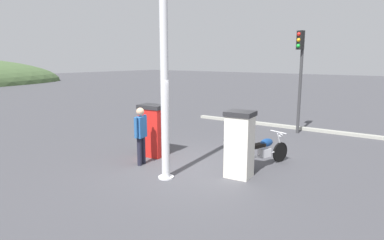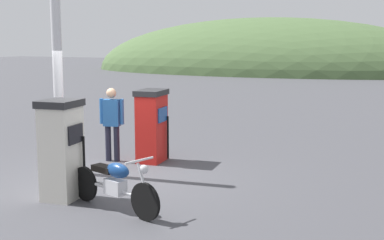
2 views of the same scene
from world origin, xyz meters
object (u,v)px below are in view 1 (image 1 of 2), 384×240
at_px(fuel_pump_near, 239,144).
at_px(canopy_support_pole, 165,89).
at_px(fuel_pump_far, 153,130).
at_px(motorcycle_near_pump, 264,150).
at_px(attendant_person, 141,132).
at_px(roadside_traffic_light, 300,65).

distance_m(fuel_pump_near, canopy_support_pole, 2.35).
bearing_deg(fuel_pump_far, motorcycle_near_pump, -70.10).
height_order(attendant_person, roadside_traffic_light, roadside_traffic_light).
bearing_deg(canopy_support_pole, attendant_person, 73.20).
height_order(attendant_person, canopy_support_pole, canopy_support_pole).
height_order(motorcycle_near_pump, attendant_person, attendant_person).
bearing_deg(roadside_traffic_light, attendant_person, 162.79).
bearing_deg(fuel_pump_near, roadside_traffic_light, 6.29).
xyz_separation_m(fuel_pump_far, roadside_traffic_light, (5.87, -2.42, 1.94)).
relative_size(fuel_pump_far, canopy_support_pole, 0.34).
relative_size(roadside_traffic_light, canopy_support_pole, 0.87).
relative_size(fuel_pump_near, fuel_pump_far, 1.06).
xyz_separation_m(motorcycle_near_pump, canopy_support_pole, (-2.38, 1.57, 1.82)).
xyz_separation_m(fuel_pump_far, motorcycle_near_pump, (1.16, -3.21, -0.36)).
relative_size(fuel_pump_far, motorcycle_near_pump, 0.81).
relative_size(motorcycle_near_pump, canopy_support_pole, 0.43).
bearing_deg(roadside_traffic_light, canopy_support_pole, 173.71).
relative_size(fuel_pump_near, roadside_traffic_light, 0.42).
bearing_deg(attendant_person, fuel_pump_far, 22.77).
relative_size(fuel_pump_near, motorcycle_near_pump, 0.85).
height_order(fuel_pump_near, canopy_support_pole, canopy_support_pole).
distance_m(fuel_pump_near, fuel_pump_far, 3.07).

